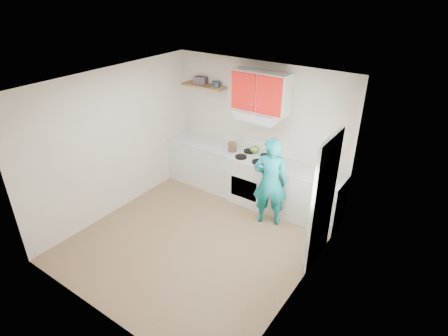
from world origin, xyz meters
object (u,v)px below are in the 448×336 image
Objects in this scene: tin at (216,84)px; crock at (232,147)px; kettle at (254,149)px; person at (270,182)px; stove at (253,179)px.

tin reaches higher than crock.
person is at bearing -37.35° from kettle.
kettle is (0.90, -0.04, -1.10)m from tin.
stove is 1.92m from tin.
stove is 4.80× the size of crock.
crock is (-0.47, -0.00, 0.54)m from stove.
person is at bearing -22.65° from tin.
crock is at bearing -45.58° from person.
kettle is at bearing 116.75° from stove.
person reaches higher than crock.
person is (1.59, -0.66, -1.28)m from tin.
tin is 1.23m from crock.
crock is (0.52, -0.21, -1.09)m from tin.
kettle reaches higher than stove.
tin is (-0.99, 0.21, 1.63)m from stove.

